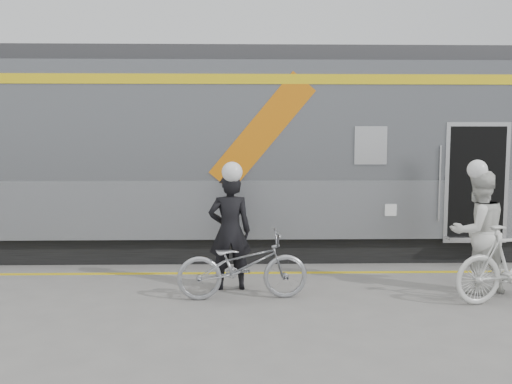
{
  "coord_description": "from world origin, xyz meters",
  "views": [
    {
      "loc": [
        -0.92,
        -7.25,
        2.37
      ],
      "look_at": [
        -0.72,
        1.6,
        1.5
      ],
      "focal_mm": 38.0,
      "sensor_mm": 36.0,
      "label": 1
    }
  ],
  "objects": [
    {
      "name": "helmet_woman",
      "position": [
        2.69,
        0.91,
        2.04
      ],
      "size": [
        0.3,
        0.3,
        0.3
      ],
      "primitive_type": "sphere",
      "color": "white",
      "rests_on": "woman"
    },
    {
      "name": "helmet_man",
      "position": [
        -1.14,
        1.17,
        2.0
      ],
      "size": [
        0.32,
        0.32,
        0.32
      ],
      "primitive_type": "sphere",
      "color": "white",
      "rests_on": "man"
    },
    {
      "name": "ground",
      "position": [
        0.0,
        0.0,
        0.0
      ],
      "size": [
        90.0,
        90.0,
        0.0
      ],
      "primitive_type": "plane",
      "color": "slate",
      "rests_on": "ground"
    },
    {
      "name": "bicycle_left",
      "position": [
        -0.94,
        0.62,
        0.51
      ],
      "size": [
        1.98,
        0.81,
        1.01
      ],
      "primitive_type": "imported",
      "rotation": [
        0.0,
        0.0,
        1.65
      ],
      "color": "#9A9CA1",
      "rests_on": "ground"
    },
    {
      "name": "safety_strip",
      "position": [
        0.0,
        2.15,
        0.0
      ],
      "size": [
        24.0,
        0.12,
        0.01
      ],
      "primitive_type": "cube",
      "color": "yellow",
      "rests_on": "ground"
    },
    {
      "name": "woman",
      "position": [
        2.69,
        0.91,
        0.94
      ],
      "size": [
        1.05,
        0.9,
        1.88
      ],
      "primitive_type": "imported",
      "rotation": [
        0.0,
        0.0,
        3.37
      ],
      "color": "silver",
      "rests_on": "ground"
    },
    {
      "name": "man",
      "position": [
        -1.14,
        1.17,
        0.92
      ],
      "size": [
        0.7,
        0.49,
        1.84
      ],
      "primitive_type": "imported",
      "rotation": [
        0.0,
        0.0,
        3.22
      ],
      "color": "black",
      "rests_on": "ground"
    },
    {
      "name": "train",
      "position": [
        1.22,
        4.19,
        2.05
      ],
      "size": [
        24.0,
        3.17,
        4.1
      ],
      "color": "black",
      "rests_on": "ground"
    }
  ]
}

